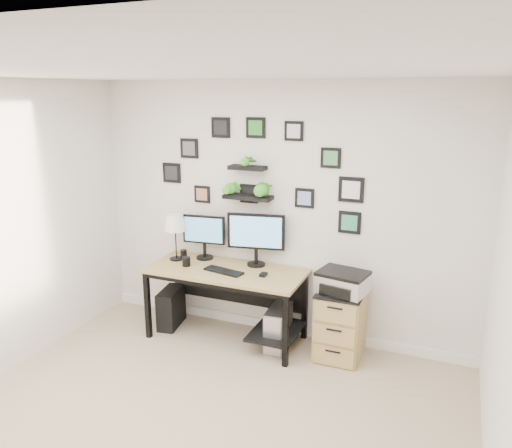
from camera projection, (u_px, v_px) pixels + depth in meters
The scene contains 14 objects.
room at pixel (277, 326), 5.35m from camera, with size 4.00×4.00×4.00m.
desk at pixel (230, 280), 5.06m from camera, with size 1.60×0.70×0.75m.
monitor_left at pixel (204, 234), 5.27m from camera, with size 0.47×0.20×0.48m.
monitor_right at pixel (256, 235), 5.05m from camera, with size 0.58×0.22×0.55m.
keyboard at pixel (224, 271), 4.94m from camera, with size 0.41×0.13×0.02m, color black.
mouse at pixel (263, 275), 4.83m from camera, with size 0.06×0.09×0.03m, color black.
table_lamp at pixel (175, 224), 5.21m from camera, with size 0.24×0.24×0.49m.
mug at pixel (186, 262), 5.10m from camera, with size 0.08×0.08×0.09m, color black.
pen_cup at pixel (184, 254), 5.35m from camera, with size 0.07×0.07×0.09m, color black.
pc_tower_black at pixel (171, 308), 5.43m from camera, with size 0.18×0.41×0.41m, color black.
pc_tower_grey at pixel (278, 328), 4.96m from camera, with size 0.21×0.43×0.42m.
file_cabinet at pixel (340, 323), 4.77m from camera, with size 0.43×0.53×0.67m.
printer at pixel (343, 282), 4.62m from camera, with size 0.49×0.42×0.20m.
wall_decor at pixel (254, 176), 4.98m from camera, with size 2.19×0.18×1.08m.
Camera 1 is at (1.66, -2.62, 2.48)m, focal length 35.00 mm.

